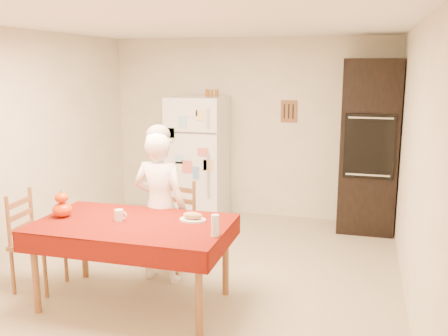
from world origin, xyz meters
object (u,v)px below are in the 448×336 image
at_px(chair_left, 32,237).
at_px(wine_glass, 215,225).
at_px(chair_far, 174,222).
at_px(coffee_mug, 119,215).
at_px(seated_woman, 160,207).
at_px(bread_plate, 193,220).
at_px(oven_cabinet, 369,147).
at_px(dining_table, 133,230).
at_px(refrigerator, 198,158).
at_px(pumpkin_lower, 62,210).

relative_size(chair_left, wine_glass, 5.40).
xyz_separation_m(chair_far, coffee_mug, (-0.20, -0.82, 0.30)).
bearing_deg(seated_woman, bread_plate, 146.56).
relative_size(wine_glass, bread_plate, 0.73).
height_order(oven_cabinet, seated_woman, oven_cabinet).
xyz_separation_m(chair_far, seated_woman, (-0.03, -0.29, 0.24)).
height_order(dining_table, chair_left, chair_left).
xyz_separation_m(refrigerator, oven_cabinet, (2.28, 0.05, 0.25)).
xyz_separation_m(chair_far, wine_glass, (0.74, -0.98, 0.34)).
height_order(refrigerator, wine_glass, refrigerator).
xyz_separation_m(coffee_mug, bread_plate, (0.63, 0.17, -0.04)).
xyz_separation_m(coffee_mug, wine_glass, (0.94, -0.16, 0.04)).
xyz_separation_m(refrigerator, seated_woman, (0.32, -2.13, -0.10)).
bearing_deg(dining_table, wine_glass, -10.15).
relative_size(oven_cabinet, dining_table, 1.29).
height_order(dining_table, wine_glass, wine_glass).
xyz_separation_m(oven_cabinet, bread_plate, (-1.49, -2.54, -0.33)).
bearing_deg(oven_cabinet, seated_woman, -132.04).
bearing_deg(oven_cabinet, refrigerator, -178.82).
bearing_deg(wine_glass, oven_cabinet, 67.52).
bearing_deg(wine_glass, coffee_mug, 170.33).
distance_m(dining_table, pumpkin_lower, 0.70).
distance_m(oven_cabinet, seated_woman, 2.95).
xyz_separation_m(oven_cabinet, chair_left, (-3.07, -2.68, -0.59)).
bearing_deg(wine_glass, seated_woman, 138.00).
distance_m(dining_table, coffee_mug, 0.18).
bearing_deg(pumpkin_lower, wine_glass, -4.86).
bearing_deg(refrigerator, seated_woman, -81.46).
bearing_deg(chair_far, pumpkin_lower, -117.88).
xyz_separation_m(dining_table, chair_far, (0.06, 0.84, -0.18)).
distance_m(seated_woman, pumpkin_lower, 0.92).
relative_size(chair_far, bread_plate, 3.96).
bearing_deg(wine_glass, pumpkin_lower, 175.14).
relative_size(coffee_mug, wine_glass, 0.57).
relative_size(refrigerator, chair_left, 1.79).
xyz_separation_m(seated_woman, wine_glass, (0.77, -0.70, 0.10)).
distance_m(chair_left, pumpkin_lower, 0.51).
xyz_separation_m(pumpkin_lower, bread_plate, (1.18, 0.20, -0.06)).
height_order(chair_far, bread_plate, chair_far).
relative_size(chair_far, pumpkin_lower, 5.32).
height_order(oven_cabinet, coffee_mug, oven_cabinet).
height_order(oven_cabinet, chair_far, oven_cabinet).
xyz_separation_m(dining_table, bread_plate, (0.50, 0.18, 0.08)).
bearing_deg(chair_far, dining_table, -80.85).
bearing_deg(dining_table, bread_plate, 20.48).
bearing_deg(pumpkin_lower, chair_far, 49.02).
height_order(chair_left, coffee_mug, chair_left).
bearing_deg(chair_far, chair_left, -132.01).
distance_m(pumpkin_lower, wine_glass, 1.49).
bearing_deg(chair_left, refrigerator, -19.93).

